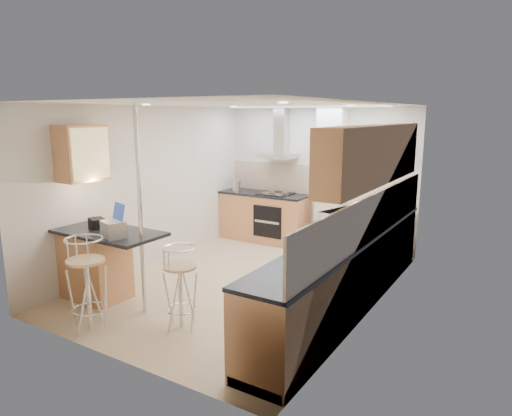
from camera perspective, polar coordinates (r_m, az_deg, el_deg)
The scene contains 16 objects.
ground at distance 6.60m, azimuth -1.25°, elevation -9.38°, with size 4.80×4.80×0.00m, color tan.
room_shell at distance 6.37m, azimuth 2.98°, elevation 4.18°, with size 3.64×4.84×2.51m.
right_counter at distance 5.81m, azimuth 11.35°, elevation -7.75°, with size 0.63×4.40×0.92m.
back_counter at distance 8.66m, azimuth 1.01°, elevation -1.07°, with size 1.70×0.63×0.92m.
peninsula at distance 6.12m, azimuth -17.84°, elevation -6.95°, with size 1.47×0.72×0.94m.
microwave at distance 5.56m, azimuth 11.15°, elevation -1.98°, with size 0.58×0.39×0.32m, color white.
laptop at distance 5.64m, azimuth -17.39°, elevation -2.55°, with size 0.29×0.21×0.20m, color #A1A3A9.
bag at distance 6.18m, azimuth -19.24°, elevation -1.79°, with size 0.23×0.17×0.12m, color black.
bar_stool_near at distance 5.43m, azimuth -20.34°, elevation -8.87°, with size 0.44×0.44×1.07m, color tan, non-canonical shape.
bar_stool_end at distance 5.23m, azimuth -9.41°, elevation -9.73°, with size 0.39×0.39×0.95m, color tan, non-canonical shape.
jar_a at distance 6.27m, azimuth 14.98°, elevation -1.34°, with size 0.12×0.12×0.16m, color silver.
jar_b at distance 6.59m, azimuth 15.15°, elevation -0.73°, with size 0.11×0.11×0.16m, color silver.
jar_c at distance 4.70m, azimuth 6.85°, elevation -5.23°, with size 0.14×0.14×0.18m, color #B6AF91.
jar_d at distance 4.69m, azimuth 6.13°, elevation -5.41°, with size 0.10×0.10×0.16m, color white.
bread_bin at distance 4.39m, azimuth 6.52°, elevation -6.37°, with size 0.29×0.37×0.20m, color silver.
kettle at distance 8.77m, azimuth -2.47°, elevation 2.84°, with size 0.16×0.16×0.21m, color silver.
Camera 1 is at (3.36, -5.17, 2.37)m, focal length 32.00 mm.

